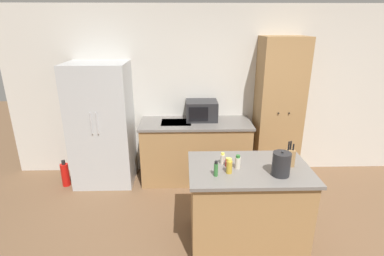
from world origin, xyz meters
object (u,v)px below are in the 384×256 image
(knife_block, at_px, (290,157))
(spice_bottle_amber_oil, at_px, (216,169))
(spice_bottle_short_red, at_px, (238,162))
(spice_bottle_pale_salt, at_px, (223,159))
(kettle, at_px, (281,164))
(fire_extinguisher, at_px, (65,174))
(pantry_cabinet, at_px, (278,111))
(spice_bottle_green_herb, at_px, (228,162))
(refrigerator, at_px, (102,125))
(microwave, at_px, (202,110))
(spice_bottle_tall_dark, at_px, (229,166))

(knife_block, relative_size, spice_bottle_amber_oil, 1.75)
(spice_bottle_short_red, xyz_separation_m, spice_bottle_pale_salt, (-0.14, 0.11, -0.01))
(kettle, distance_m, fire_extinguisher, 3.22)
(pantry_cabinet, relative_size, spice_bottle_green_herb, 23.02)
(refrigerator, relative_size, spice_bottle_amber_oil, 11.42)
(pantry_cabinet, bearing_deg, refrigerator, -178.14)
(kettle, height_order, fire_extinguisher, kettle)
(microwave, height_order, spice_bottle_amber_oil, microwave)
(spice_bottle_amber_oil, height_order, kettle, kettle)
(spice_bottle_amber_oil, xyz_separation_m, fire_extinguisher, (-2.10, 1.45, -0.81))
(pantry_cabinet, xyz_separation_m, spice_bottle_pale_salt, (-1.01, -1.43, -0.10))
(refrigerator, xyz_separation_m, spice_bottle_green_herb, (1.67, -1.41, 0.06))
(spice_bottle_tall_dark, xyz_separation_m, kettle, (0.50, -0.06, 0.05))
(pantry_cabinet, xyz_separation_m, fire_extinguisher, (-3.22, -0.24, -0.90))
(pantry_cabinet, height_order, microwave, pantry_cabinet)
(refrigerator, bearing_deg, pantry_cabinet, 1.86)
(refrigerator, distance_m, spice_bottle_amber_oil, 2.22)
(knife_block, height_order, spice_bottle_amber_oil, knife_block)
(microwave, bearing_deg, pantry_cabinet, -2.33)
(refrigerator, relative_size, spice_bottle_short_red, 12.33)
(kettle, bearing_deg, spice_bottle_green_herb, 157.51)
(spice_bottle_amber_oil, relative_size, kettle, 0.61)
(microwave, xyz_separation_m, spice_bottle_short_red, (0.28, -1.59, -0.09))
(spice_bottle_tall_dark, distance_m, spice_bottle_amber_oil, 0.15)
(refrigerator, xyz_separation_m, knife_block, (2.31, -1.42, 0.11))
(knife_block, height_order, kettle, knife_block)
(spice_bottle_amber_oil, bearing_deg, spice_bottle_short_red, 32.60)
(microwave, distance_m, spice_bottle_green_herb, 1.56)
(spice_bottle_short_red, distance_m, fire_extinguisher, 2.80)
(knife_block, bearing_deg, spice_bottle_tall_dark, -168.19)
(kettle, bearing_deg, knife_block, 52.19)
(spice_bottle_tall_dark, bearing_deg, kettle, -6.42)
(spice_bottle_green_herb, bearing_deg, spice_bottle_amber_oil, -125.16)
(refrigerator, height_order, spice_bottle_green_herb, refrigerator)
(spice_bottle_tall_dark, height_order, spice_bottle_green_herb, spice_bottle_tall_dark)
(spice_bottle_pale_salt, relative_size, kettle, 0.48)
(refrigerator, xyz_separation_m, spice_bottle_amber_oil, (1.52, -1.61, 0.09))
(refrigerator, height_order, fire_extinguisher, refrigerator)
(spice_bottle_pale_salt, bearing_deg, spice_bottle_short_red, -38.58)
(pantry_cabinet, bearing_deg, spice_bottle_pale_salt, -125.29)
(spice_bottle_short_red, height_order, spice_bottle_pale_salt, spice_bottle_short_red)
(pantry_cabinet, relative_size, spice_bottle_tall_dark, 13.69)
(microwave, xyz_separation_m, fire_extinguisher, (-2.06, -0.29, -0.90))
(spice_bottle_tall_dark, height_order, spice_bottle_short_red, spice_bottle_tall_dark)
(spice_bottle_short_red, height_order, spice_bottle_green_herb, spice_bottle_short_red)
(refrigerator, height_order, microwave, refrigerator)
(spice_bottle_pale_salt, relative_size, fire_extinguisher, 0.30)
(spice_bottle_green_herb, relative_size, fire_extinguisher, 0.23)
(spice_bottle_short_red, relative_size, fire_extinguisher, 0.36)
(pantry_cabinet, bearing_deg, spice_bottle_amber_oil, -123.24)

